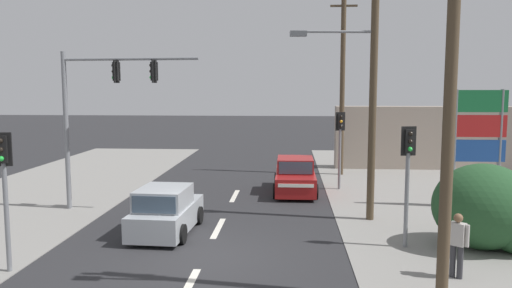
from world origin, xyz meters
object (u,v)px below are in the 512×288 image
Objects in this scene: pedestal_signal_left_kerb at (4,178)px; hatchback_oncoming_mid at (166,212)px; traffic_signal_mast at (97,101)px; pedestal_signal_right_kerb at (408,166)px; utility_pole_foreground_right at (446,45)px; sedan_kerbside_parked at (295,177)px; shopping_plaza_sign at (478,132)px; utility_pole_midground_right at (369,81)px; pedestal_signal_far_median at (340,137)px; pedestrian_at_kerb at (457,242)px; utility_pole_background_right at (343,77)px.

hatchback_oncoming_mid is at bearing 49.27° from pedestal_signal_left_kerb.
traffic_signal_mast reaches higher than pedestal_signal_right_kerb.
hatchback_oncoming_mid is at bearing -41.08° from traffic_signal_mast.
pedestal_signal_left_kerb is at bearing 173.87° from utility_pole_foreground_right.
pedestal_signal_right_kerb is 8.40m from sedan_kerbside_parked.
shopping_plaza_sign is (3.99, 8.87, -2.54)m from utility_pole_foreground_right.
hatchback_oncoming_mid is 7.83m from sedan_kerbside_parked.
utility_pole_midground_right is at bearing 94.06° from utility_pole_foreground_right.
pedestrian_at_kerb is (1.79, -10.69, -1.49)m from pedestal_signal_far_median.
utility_pole_midground_right is at bearing -85.50° from pedestal_signal_far_median.
pedestal_signal_far_median is at bearing 25.68° from traffic_signal_mast.
utility_pole_midground_right is 5.29m from shopping_plaza_sign.
shopping_plaza_sign is 12.09m from hatchback_oncoming_mid.
pedestrian_at_kerb is (0.89, 1.42, -4.59)m from utility_pole_foreground_right.
traffic_signal_mast is (-9.93, -8.51, -1.09)m from utility_pole_background_right.
traffic_signal_mast is at bearing 151.42° from pedestrian_at_kerb.
utility_pole_foreground_right is 2.89× the size of pedestal_signal_right_kerb.
sedan_kerbside_parked is (-3.13, 7.60, -1.71)m from pedestal_signal_right_kerb.
utility_pole_midground_right reaches higher than shopping_plaza_sign.
sedan_kerbside_parked is (7.43, 3.79, -3.44)m from traffic_signal_mast.
shopping_plaza_sign is at bearing -33.51° from pedestal_signal_far_median.
pedestal_signal_right_kerb reaches higher than hatchback_oncoming_mid.
utility_pole_background_right is 12.66m from pedestal_signal_right_kerb.
utility_pole_foreground_right is 1.72× the size of traffic_signal_mast.
pedestal_signal_right_kerb is (10.57, -3.81, -1.73)m from traffic_signal_mast.
pedestal_signal_far_median is (9.37, 11.01, 0.00)m from pedestal_signal_left_kerb.
shopping_plaza_sign is at bearing -58.40° from utility_pole_background_right.
traffic_signal_mast is 13.22m from pedestrian_at_kerb.
utility_pole_foreground_right is at bearing -93.01° from pedestal_signal_right_kerb.
pedestal_signal_left_kerb is 12.71m from sedan_kerbside_parked.
pedestal_signal_right_kerb is at bearing -19.85° from traffic_signal_mast.
utility_pole_background_right is at bearing 95.19° from pedestrian_at_kerb.
utility_pole_background_right is 18.13m from pedestal_signal_left_kerb.
utility_pole_foreground_right reaches higher than pedestrian_at_kerb.
utility_pole_background_right reaches higher than utility_pole_midground_right.
utility_pole_foreground_right is 16.08m from utility_pole_background_right.
traffic_signal_mast reaches higher than shopping_plaza_sign.
utility_pole_midground_right is at bearing -155.14° from shopping_plaza_sign.
utility_pole_background_right is 7.01m from sedan_kerbside_parked.
utility_pole_midground_right is 5.57× the size of pedestrian_at_kerb.
utility_pole_midground_right reaches higher than pedestrian_at_kerb.
pedestal_signal_far_median is (-1.10, 8.37, 0.00)m from pedestal_signal_right_kerb.
traffic_signal_mast is 10.65m from pedestal_signal_far_median.
pedestal_signal_far_median is 0.96× the size of hatchback_oncoming_mid.
pedestal_signal_left_kerb is at bearing -178.36° from pedestrian_at_kerb.
traffic_signal_mast is 6.68m from pedestal_signal_left_kerb.
pedestal_signal_far_median is 10.94m from pedestrian_at_kerb.
hatchback_oncoming_mid is 2.28× the size of pedestrian_at_kerb.
pedestal_signal_far_median is 0.77× the size of shopping_plaza_sign.
hatchback_oncoming_mid is 8.69m from pedestrian_at_kerb.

